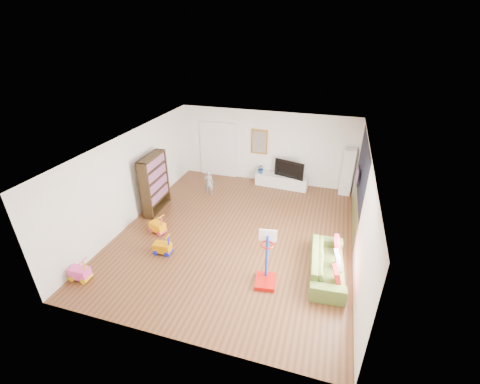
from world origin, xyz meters
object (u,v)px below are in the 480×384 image
(media_console, at_px, (281,181))
(sofa, at_px, (327,264))
(bookshelf, at_px, (155,184))
(basketball_hoop, at_px, (266,260))

(media_console, distance_m, sofa, 4.80)
(media_console, height_order, bookshelf, bookshelf)
(sofa, bearing_deg, bookshelf, 70.20)
(media_console, relative_size, basketball_hoop, 1.40)
(basketball_hoop, bearing_deg, sofa, 20.91)
(bookshelf, xyz_separation_m, basketball_hoop, (4.14, -2.31, -0.25))
(media_console, distance_m, bookshelf, 4.63)
(media_console, distance_m, basketball_hoop, 5.20)
(bookshelf, bearing_deg, basketball_hoop, -31.77)
(sofa, height_order, basketball_hoop, basketball_hoop)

